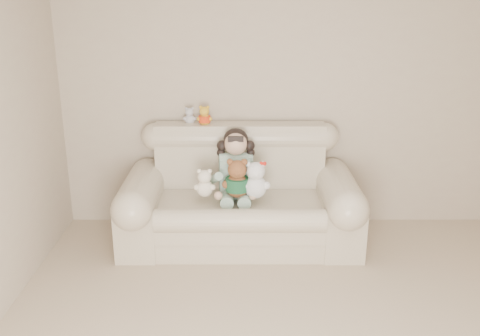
% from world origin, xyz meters
% --- Properties ---
extents(wall_back, '(4.50, 0.00, 4.50)m').
position_xyz_m(wall_back, '(0.00, 2.50, 1.30)').
color(wall_back, '#B4A78F').
rests_on(wall_back, ground).
extents(sofa, '(2.10, 0.95, 1.03)m').
position_xyz_m(sofa, '(-0.57, 2.00, 0.52)').
color(sofa, '#C1B79B').
rests_on(sofa, floor).
extents(seated_child, '(0.42, 0.49, 0.63)m').
position_xyz_m(seated_child, '(-0.61, 2.08, 0.74)').
color(seated_child, '#29694F').
rests_on(seated_child, sofa).
extents(brown_teddy, '(0.29, 0.25, 0.40)m').
position_xyz_m(brown_teddy, '(-0.60, 1.86, 0.70)').
color(brown_teddy, brown).
rests_on(brown_teddy, sofa).
extents(white_cat, '(0.25, 0.20, 0.39)m').
position_xyz_m(white_cat, '(-0.44, 1.85, 0.70)').
color(white_cat, silver).
rests_on(white_cat, sofa).
extents(cream_teddy, '(0.21, 0.18, 0.29)m').
position_xyz_m(cream_teddy, '(-0.88, 1.87, 0.65)').
color(cream_teddy, white).
rests_on(cream_teddy, sofa).
extents(yellow_mini_bear, '(0.17, 0.16, 0.22)m').
position_xyz_m(yellow_mini_bear, '(-0.90, 2.35, 1.12)').
color(yellow_mini_bear, gold).
rests_on(yellow_mini_bear, sofa).
extents(grey_mini_plush, '(0.15, 0.14, 0.19)m').
position_xyz_m(grey_mini_plush, '(-1.04, 2.39, 1.11)').
color(grey_mini_plush, silver).
rests_on(grey_mini_plush, sofa).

